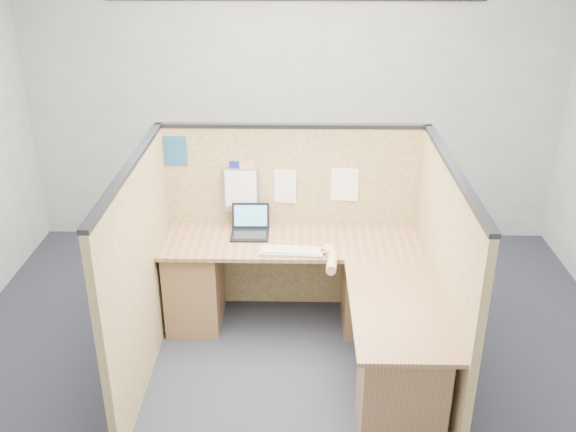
{
  "coord_description": "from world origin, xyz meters",
  "views": [
    {
      "loc": [
        0.06,
        -3.58,
        2.91
      ],
      "look_at": [
        -0.02,
        0.5,
        1.01
      ],
      "focal_mm": 40.0,
      "sensor_mm": 36.0,
      "label": 1
    }
  ],
  "objects_px": {
    "l_desk": "(317,308)",
    "keyboard": "(292,251)",
    "mouse": "(329,251)",
    "laptop": "(250,227)"
  },
  "relations": [
    {
      "from": "l_desk",
      "to": "keyboard",
      "type": "relative_size",
      "value": 4.25
    },
    {
      "from": "l_desk",
      "to": "mouse",
      "type": "bearing_deg",
      "value": 66.19
    },
    {
      "from": "l_desk",
      "to": "keyboard",
      "type": "height_order",
      "value": "keyboard"
    },
    {
      "from": "keyboard",
      "to": "laptop",
      "type": "bearing_deg",
      "value": 138.56
    },
    {
      "from": "l_desk",
      "to": "mouse",
      "type": "xyz_separation_m",
      "value": [
        0.08,
        0.19,
        0.36
      ]
    },
    {
      "from": "keyboard",
      "to": "mouse",
      "type": "distance_m",
      "value": 0.27
    },
    {
      "from": "mouse",
      "to": "laptop",
      "type": "bearing_deg",
      "value": 151.58
    },
    {
      "from": "laptop",
      "to": "keyboard",
      "type": "height_order",
      "value": "laptop"
    },
    {
      "from": "l_desk",
      "to": "keyboard",
      "type": "xyz_separation_m",
      "value": [
        -0.18,
        0.19,
        0.35
      ]
    },
    {
      "from": "laptop",
      "to": "keyboard",
      "type": "xyz_separation_m",
      "value": [
        0.32,
        -0.32,
        -0.04
      ]
    }
  ]
}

